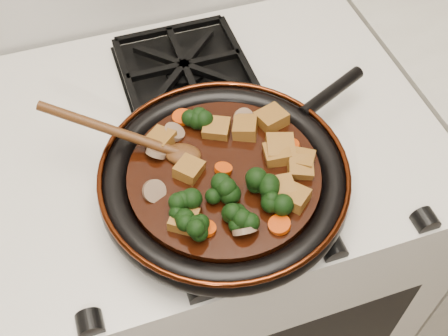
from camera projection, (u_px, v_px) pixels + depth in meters
name	position (u px, v px, depth m)	size (l,w,h in m)	color
stove	(212.00, 257.00, 1.31)	(0.76, 0.60, 0.90)	beige
burner_grate_front	(235.00, 188.00, 0.86)	(0.23, 0.23, 0.03)	black
burner_grate_back	(184.00, 69.00, 1.02)	(0.23, 0.23, 0.03)	black
skillet	(225.00, 178.00, 0.83)	(0.47, 0.37, 0.05)	black
braising_sauce	(224.00, 177.00, 0.83)	(0.28, 0.28, 0.02)	black
tofu_cube_0	(277.00, 154.00, 0.83)	(0.04, 0.04, 0.02)	brown
tofu_cube_1	(300.00, 168.00, 0.81)	(0.04, 0.04, 0.02)	brown
tofu_cube_2	(293.00, 197.00, 0.78)	(0.04, 0.04, 0.02)	brown
tofu_cube_3	(184.00, 220.00, 0.76)	(0.04, 0.04, 0.02)	brown
tofu_cube_4	(245.00, 128.00, 0.86)	(0.04, 0.04, 0.02)	brown
tofu_cube_5	(302.00, 161.00, 0.82)	(0.03, 0.03, 0.02)	brown
tofu_cube_6	(280.00, 148.00, 0.84)	(0.04, 0.04, 0.02)	brown
tofu_cube_7	(189.00, 170.00, 0.81)	(0.04, 0.03, 0.02)	brown
tofu_cube_8	(280.00, 191.00, 0.79)	(0.04, 0.04, 0.02)	brown
tofu_cube_9	(271.00, 119.00, 0.87)	(0.04, 0.04, 0.02)	brown
tofu_cube_10	(161.00, 140.00, 0.85)	(0.04, 0.04, 0.02)	brown
tofu_cube_11	(216.00, 129.00, 0.86)	(0.04, 0.04, 0.02)	brown
broccoli_floret_0	(218.00, 190.00, 0.79)	(0.06, 0.06, 0.05)	black
broccoli_floret_1	(241.00, 218.00, 0.76)	(0.06, 0.06, 0.05)	black
broccoli_floret_2	(265.00, 186.00, 0.79)	(0.06, 0.06, 0.06)	black
broccoli_floret_3	(199.00, 124.00, 0.87)	(0.06, 0.06, 0.05)	black
broccoli_floret_4	(273.00, 202.00, 0.78)	(0.06, 0.06, 0.05)	black
broccoli_floret_5	(192.00, 227.00, 0.75)	(0.06, 0.06, 0.06)	black
broccoli_floret_6	(183.00, 205.00, 0.77)	(0.06, 0.06, 0.05)	black
carrot_coin_0	(206.00, 228.00, 0.76)	(0.03, 0.03, 0.01)	#B73505
carrot_coin_1	(289.00, 147.00, 0.84)	(0.03, 0.03, 0.01)	#B73505
carrot_coin_2	(182.00, 117.00, 0.88)	(0.03, 0.03, 0.01)	#B73505
carrot_coin_3	(279.00, 225.00, 0.76)	(0.03, 0.03, 0.01)	#B73505
carrot_coin_4	(223.00, 169.00, 0.82)	(0.03, 0.03, 0.01)	#B73505
mushroom_slice_0	(174.00, 132.00, 0.86)	(0.03, 0.03, 0.01)	#7E6149
mushroom_slice_1	(244.00, 118.00, 0.87)	(0.03, 0.03, 0.01)	#7E6149
mushroom_slice_2	(245.00, 230.00, 0.75)	(0.03, 0.03, 0.01)	#7E6149
mushroom_slice_3	(156.00, 153.00, 0.83)	(0.03, 0.03, 0.01)	#7E6149
mushroom_slice_4	(154.00, 191.00, 0.79)	(0.03, 0.03, 0.01)	#7E6149
wooden_spoon	(143.00, 141.00, 0.83)	(0.14, 0.10, 0.22)	#48270F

